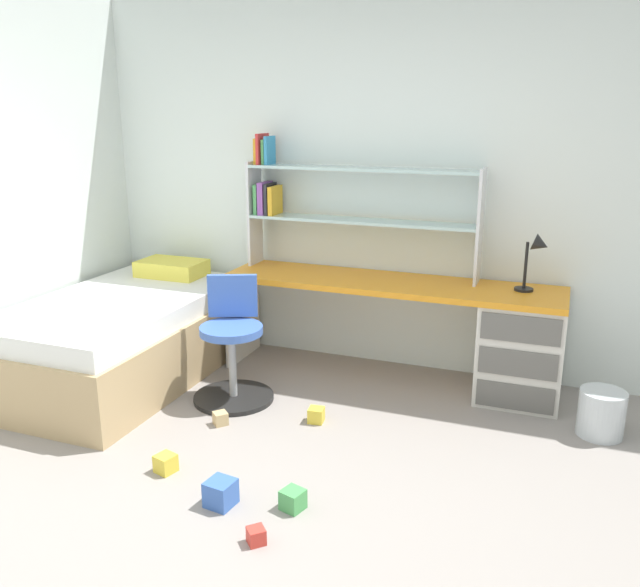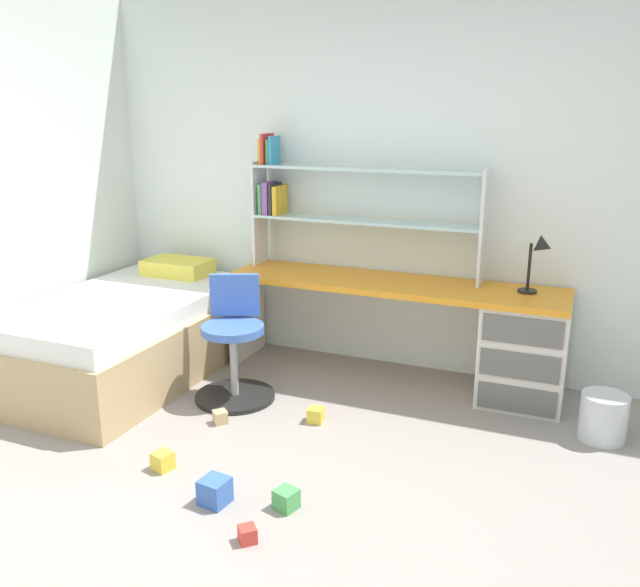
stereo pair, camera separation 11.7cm
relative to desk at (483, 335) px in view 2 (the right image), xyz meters
name	(u,v)px [view 2 (the right image)]	position (x,y,z in m)	size (l,w,h in m)	color
ground_plane	(262,541)	(-0.62, -1.94, -0.41)	(5.63, 5.48, 0.02)	gray
room_shell	(175,194)	(-1.78, -0.79, 0.93)	(5.63, 5.48, 2.66)	silver
desk	(483,335)	(0.00, 0.00, 0.00)	(2.29, 0.55, 0.70)	orange
bookshelf_hutch	(338,197)	(-1.08, 0.16, 0.82)	(1.66, 0.22, 0.95)	silver
desk_lamp	(540,255)	(0.30, 0.04, 0.55)	(0.20, 0.17, 0.38)	black
swivel_chair	(234,352)	(-1.47, -0.68, -0.09)	(0.52, 0.52, 0.79)	black
bed_platform	(127,335)	(-2.36, -0.63, -0.12)	(1.10, 1.84, 0.70)	tan
waste_bin	(603,417)	(0.76, -0.37, -0.27)	(0.26, 0.26, 0.27)	silver
toy_block_blue_0	(215,491)	(-0.95, -1.78, -0.34)	(0.13, 0.13, 0.13)	#3860B7
toy_block_natural_1	(220,417)	(-1.37, -1.05, -0.37)	(0.08, 0.08, 0.08)	tan
toy_block_green_2	(286,499)	(-0.62, -1.69, -0.36)	(0.10, 0.10, 0.10)	#479E51
toy_block_red_3	(247,534)	(-0.67, -1.98, -0.37)	(0.07, 0.07, 0.07)	red
toy_block_yellow_4	(316,415)	(-0.84, -0.81, -0.36)	(0.09, 0.09, 0.09)	gold
toy_block_yellow_5	(163,461)	(-1.37, -1.62, -0.36)	(0.10, 0.10, 0.10)	gold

